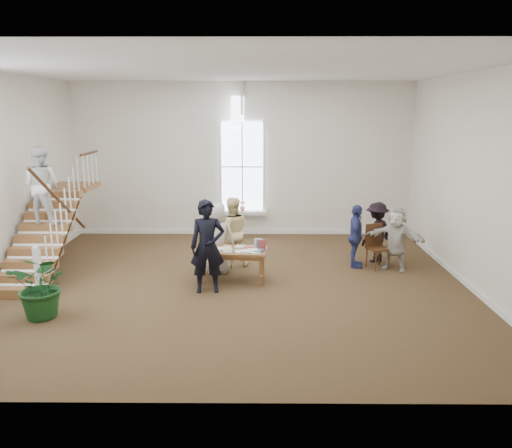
{
  "coord_description": "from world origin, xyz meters",
  "views": [
    {
      "loc": [
        0.53,
        -10.28,
        3.73
      ],
      "look_at": [
        0.44,
        0.4,
        1.25
      ],
      "focal_mm": 35.0,
      "sensor_mm": 36.0,
      "label": 1
    }
  ],
  "objects_px": {
    "floor_plant": "(43,286)",
    "library_table": "(232,253)",
    "woman_cluster_b": "(377,232)",
    "woman_cluster_c": "(396,239)",
    "elderly_woman": "(218,238)",
    "side_chair": "(376,243)",
    "police_officer": "(207,247)",
    "person_yellow": "(232,232)",
    "woman_cluster_a": "(356,236)"
  },
  "relations": [
    {
      "from": "library_table",
      "to": "floor_plant",
      "type": "xyz_separation_m",
      "value": [
        -3.31,
        -1.99,
        -0.03
      ]
    },
    {
      "from": "woman_cluster_a",
      "to": "woman_cluster_b",
      "type": "bearing_deg",
      "value": -42.52
    },
    {
      "from": "person_yellow",
      "to": "woman_cluster_a",
      "type": "xyz_separation_m",
      "value": [
        2.96,
        -0.08,
        -0.08
      ]
    },
    {
      "from": "elderly_woman",
      "to": "police_officer",
      "type": "bearing_deg",
      "value": 91.68
    },
    {
      "from": "library_table",
      "to": "person_yellow",
      "type": "height_order",
      "value": "person_yellow"
    },
    {
      "from": "person_yellow",
      "to": "woman_cluster_a",
      "type": "bearing_deg",
      "value": 165.78
    },
    {
      "from": "library_table",
      "to": "side_chair",
      "type": "relative_size",
      "value": 1.52
    },
    {
      "from": "woman_cluster_a",
      "to": "police_officer",
      "type": "bearing_deg",
      "value": 127.11
    },
    {
      "from": "library_table",
      "to": "woman_cluster_a",
      "type": "height_order",
      "value": "woman_cluster_a"
    },
    {
      "from": "woman_cluster_a",
      "to": "elderly_woman",
      "type": "bearing_deg",
      "value": 108.03
    },
    {
      "from": "woman_cluster_b",
      "to": "floor_plant",
      "type": "relative_size",
      "value": 1.23
    },
    {
      "from": "woman_cluster_c",
      "to": "side_chair",
      "type": "distance_m",
      "value": 0.48
    },
    {
      "from": "library_table",
      "to": "police_officer",
      "type": "relative_size",
      "value": 0.82
    },
    {
      "from": "library_table",
      "to": "person_yellow",
      "type": "xyz_separation_m",
      "value": [
        -0.06,
        1.12,
        0.2
      ]
    },
    {
      "from": "library_table",
      "to": "woman_cluster_b",
      "type": "xyz_separation_m",
      "value": [
        3.5,
        1.49,
        0.11
      ]
    },
    {
      "from": "woman_cluster_a",
      "to": "woman_cluster_b",
      "type": "distance_m",
      "value": 0.75
    },
    {
      "from": "elderly_woman",
      "to": "woman_cluster_a",
      "type": "distance_m",
      "value": 3.29
    },
    {
      "from": "library_table",
      "to": "side_chair",
      "type": "bearing_deg",
      "value": 21.44
    },
    {
      "from": "person_yellow",
      "to": "woman_cluster_b",
      "type": "xyz_separation_m",
      "value": [
        3.56,
        0.37,
        -0.09
      ]
    },
    {
      "from": "woman_cluster_c",
      "to": "woman_cluster_b",
      "type": "bearing_deg",
      "value": 146.24
    },
    {
      "from": "library_table",
      "to": "person_yellow",
      "type": "relative_size",
      "value": 0.95
    },
    {
      "from": "elderly_woman",
      "to": "woman_cluster_c",
      "type": "relative_size",
      "value": 1.08
    },
    {
      "from": "elderly_woman",
      "to": "floor_plant",
      "type": "relative_size",
      "value": 1.35
    },
    {
      "from": "police_officer",
      "to": "person_yellow",
      "type": "distance_m",
      "value": 1.8
    },
    {
      "from": "police_officer",
      "to": "person_yellow",
      "type": "height_order",
      "value": "police_officer"
    },
    {
      "from": "library_table",
      "to": "police_officer",
      "type": "bearing_deg",
      "value": -121.56
    },
    {
      "from": "floor_plant",
      "to": "library_table",
      "type": "bearing_deg",
      "value": 30.97
    },
    {
      "from": "library_table",
      "to": "woman_cluster_b",
      "type": "distance_m",
      "value": 3.81
    },
    {
      "from": "elderly_woman",
      "to": "side_chair",
      "type": "relative_size",
      "value": 1.57
    },
    {
      "from": "person_yellow",
      "to": "woman_cluster_a",
      "type": "height_order",
      "value": "person_yellow"
    },
    {
      "from": "police_officer",
      "to": "side_chair",
      "type": "bearing_deg",
      "value": 17.1
    },
    {
      "from": "side_chair",
      "to": "elderly_woman",
      "type": "bearing_deg",
      "value": 164.08
    },
    {
      "from": "floor_plant",
      "to": "side_chair",
      "type": "relative_size",
      "value": 1.16
    },
    {
      "from": "woman_cluster_c",
      "to": "floor_plant",
      "type": "bearing_deg",
      "value": -126.84
    },
    {
      "from": "side_chair",
      "to": "floor_plant",
      "type": "bearing_deg",
      "value": -178.0
    },
    {
      "from": "elderly_woman",
      "to": "library_table",
      "type": "bearing_deg",
      "value": 126.51
    },
    {
      "from": "library_table",
      "to": "elderly_woman",
      "type": "relative_size",
      "value": 0.97
    },
    {
      "from": "elderly_woman",
      "to": "side_chair",
      "type": "xyz_separation_m",
      "value": [
        3.75,
        0.42,
        -0.23
      ]
    },
    {
      "from": "woman_cluster_a",
      "to": "side_chair",
      "type": "xyz_separation_m",
      "value": [
        0.5,
        -0.01,
        -0.17
      ]
    },
    {
      "from": "floor_plant",
      "to": "side_chair",
      "type": "distance_m",
      "value": 7.35
    },
    {
      "from": "library_table",
      "to": "police_officer",
      "type": "distance_m",
      "value": 0.85
    },
    {
      "from": "elderly_woman",
      "to": "woman_cluster_b",
      "type": "distance_m",
      "value": 3.96
    },
    {
      "from": "library_table",
      "to": "woman_cluster_c",
      "type": "height_order",
      "value": "woman_cluster_c"
    },
    {
      "from": "woman_cluster_c",
      "to": "floor_plant",
      "type": "distance_m",
      "value": 7.65
    },
    {
      "from": "police_officer",
      "to": "side_chair",
      "type": "xyz_separation_m",
      "value": [
        3.85,
        1.67,
        -0.38
      ]
    },
    {
      "from": "woman_cluster_b",
      "to": "side_chair",
      "type": "xyz_separation_m",
      "value": [
        -0.1,
        -0.46,
        -0.16
      ]
    },
    {
      "from": "elderly_woman",
      "to": "woman_cluster_c",
      "type": "bearing_deg",
      "value": -170.66
    },
    {
      "from": "library_table",
      "to": "elderly_woman",
      "type": "height_order",
      "value": "elderly_woman"
    },
    {
      "from": "woman_cluster_b",
      "to": "floor_plant",
      "type": "bearing_deg",
      "value": -12.33
    },
    {
      "from": "police_officer",
      "to": "woman_cluster_c",
      "type": "bearing_deg",
      "value": 12.81
    }
  ]
}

